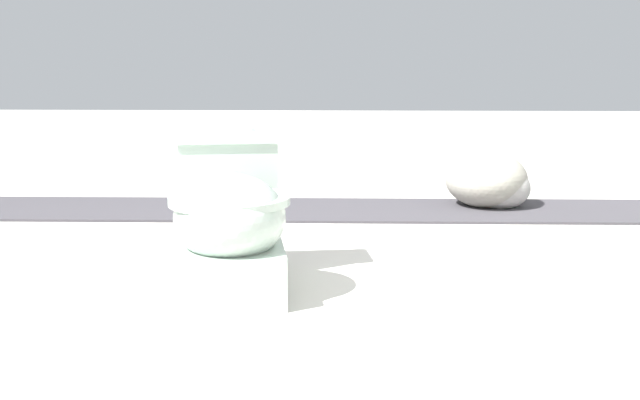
# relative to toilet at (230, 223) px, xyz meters

# --- Properties ---
(ground_plane) EXTENTS (14.00, 14.00, 0.00)m
(ground_plane) POSITION_rel_toilet_xyz_m (0.08, 0.02, -0.22)
(ground_plane) COLOR beige
(gravel_strip) EXTENTS (0.56, 8.00, 0.01)m
(gravel_strip) POSITION_rel_toilet_xyz_m (-1.31, 0.52, -0.21)
(gravel_strip) COLOR #423F44
(gravel_strip) RESTS_ON ground
(toilet) EXTENTS (0.68, 0.46, 0.52)m
(toilet) POSITION_rel_toilet_xyz_m (0.00, 0.00, 0.00)
(toilet) COLOR #B2C6B7
(toilet) RESTS_ON ground
(boulder_near) EXTENTS (0.49, 0.47, 0.28)m
(boulder_near) POSITION_rel_toilet_xyz_m (-1.43, 1.07, -0.08)
(boulder_near) COLOR #ADA899
(boulder_near) RESTS_ON ground
(boulder_far) EXTENTS (0.31, 0.34, 0.21)m
(boulder_far) POSITION_rel_toilet_xyz_m (-1.39, 1.13, -0.12)
(boulder_far) COLOR #B7B2AD
(boulder_far) RESTS_ON ground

